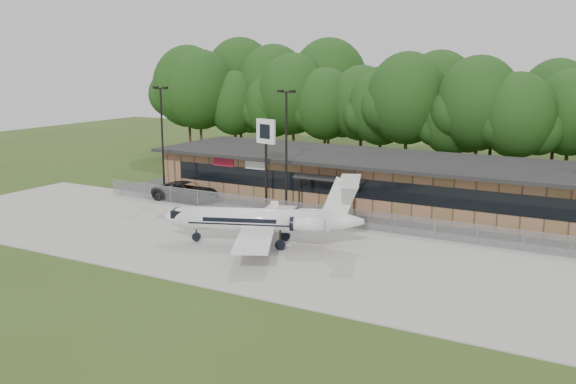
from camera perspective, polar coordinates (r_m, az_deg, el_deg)
The scene contains 11 objects.
ground at distance 37.30m, azimuth -6.07°, elevation -8.13°, with size 160.00×160.00×0.00m, color #334819.
apron at distance 43.70m, azimuth 0.04°, elevation -5.01°, with size 64.00×18.00×0.08m, color #9E9B93.
parking_lot at distance 53.67m, azimuth 6.09°, elevation -1.91°, with size 50.00×9.00×0.06m, color #383835.
terminal at distance 57.24m, azimuth 7.91°, elevation 1.10°, with size 41.00×11.65×4.30m.
fence at distance 49.50m, azimuth 4.03°, elevation -2.15°, with size 46.00×0.04×1.52m.
treeline at distance 73.56m, azimuth 13.29°, elevation 7.43°, with size 72.00×12.00×15.00m, color black, non-canonical shape.
light_pole_left at distance 59.59m, azimuth -11.13°, elevation 5.11°, with size 1.55×0.30×10.23m.
light_pole_mid at distance 52.13m, azimuth -0.15°, elevation 4.40°, with size 1.55×0.30×10.23m.
business_jet at distance 43.97m, azimuth -2.15°, elevation -2.59°, with size 14.34×12.82×4.91m.
suv at distance 58.70m, azimuth -9.04°, elevation 0.04°, with size 2.90×6.29×1.75m, color #29292B.
pole_sign at distance 53.46m, azimuth -1.98°, elevation 4.55°, with size 2.03×0.74×7.77m.
Camera 1 is at (20.56, -28.44, 12.64)m, focal length 40.00 mm.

